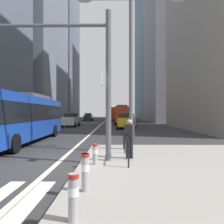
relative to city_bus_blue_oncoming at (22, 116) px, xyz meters
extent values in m
plane|color=#303033|center=(3.97, 14.20, -1.84)|extent=(160.00, 160.00, 0.00)
cube|color=gray|center=(9.47, -6.80, -1.76)|extent=(9.00, 10.00, 0.15)
cube|color=silver|center=(4.32, -9.80, -1.83)|extent=(0.45, 3.20, 0.01)
cube|color=silver|center=(5.22, -9.80, -1.83)|extent=(0.45, 3.20, 0.01)
cube|color=silver|center=(6.12, -9.80, -1.83)|extent=(0.45, 3.20, 0.01)
cube|color=silver|center=(7.02, -9.80, -1.83)|extent=(0.45, 3.20, 0.01)
cube|color=beige|center=(3.97, 24.20, -1.83)|extent=(0.20, 80.00, 0.01)
cube|color=slate|center=(-12.03, 34.48, 21.79)|extent=(11.00, 20.73, 47.26)
cube|color=slate|center=(-12.03, 57.82, 24.31)|extent=(10.24, 18.65, 52.29)
cube|color=gray|center=(20.97, 35.53, 15.93)|extent=(13.63, 17.85, 35.52)
cube|color=slate|center=(20.97, 58.71, 21.78)|extent=(13.27, 24.29, 47.23)
cube|color=#14389E|center=(0.00, -0.03, -0.11)|extent=(2.69, 11.94, 2.75)
cube|color=black|center=(0.00, -0.03, 0.23)|extent=(2.73, 11.70, 1.10)
cube|color=#4C4C51|center=(-0.03, 1.75, 1.41)|extent=(1.82, 4.31, 0.30)
cylinder|color=black|center=(1.26, -3.82, -1.34)|extent=(0.32, 1.00, 1.00)
cylinder|color=black|center=(1.14, 3.79, -1.34)|extent=(0.32, 1.00, 1.00)
cylinder|color=black|center=(-1.26, 3.75, -1.34)|extent=(0.32, 1.00, 1.00)
cube|color=red|center=(7.63, 26.04, -0.11)|extent=(2.57, 11.63, 2.75)
cube|color=black|center=(7.63, 26.04, 0.23)|extent=(2.61, 11.40, 1.10)
cube|color=#4C4C51|center=(7.62, 24.30, 1.41)|extent=(1.77, 4.19, 0.30)
cylinder|color=black|center=(6.45, 29.77, -1.34)|extent=(0.31, 1.00, 1.00)
cylinder|color=black|center=(8.85, 29.76, -1.34)|extent=(0.31, 1.00, 1.00)
cylinder|color=black|center=(6.41, 22.33, -1.34)|extent=(0.31, 1.00, 1.00)
cylinder|color=black|center=(8.81, 22.32, -1.34)|extent=(0.31, 1.00, 1.00)
cube|color=red|center=(6.28, 42.35, -0.11)|extent=(2.59, 10.79, 2.75)
cube|color=black|center=(6.28, 42.35, 0.23)|extent=(2.63, 10.57, 1.10)
cube|color=#4C4C51|center=(6.27, 40.73, 1.41)|extent=(1.78, 3.89, 0.30)
cylinder|color=black|center=(5.11, 45.81, -1.34)|extent=(0.31, 1.00, 1.00)
cylinder|color=black|center=(7.51, 45.79, -1.34)|extent=(0.31, 1.00, 1.00)
cylinder|color=black|center=(5.06, 38.91, -1.34)|extent=(0.31, 1.00, 1.00)
cylinder|color=black|center=(7.46, 38.89, -1.34)|extent=(0.31, 1.00, 1.00)
cube|color=silver|center=(-0.09, 16.97, -0.97)|extent=(1.90, 4.20, 1.10)
cube|color=black|center=(-0.09, 17.12, -0.16)|extent=(1.56, 2.28, 0.52)
cylinder|color=black|center=(0.78, 15.53, -1.52)|extent=(0.24, 0.65, 0.64)
cylinder|color=black|center=(-1.04, 15.58, -1.52)|extent=(0.24, 0.65, 0.64)
cylinder|color=black|center=(0.86, 18.35, -1.52)|extent=(0.24, 0.65, 0.64)
cylinder|color=black|center=(-0.96, 18.40, -1.52)|extent=(0.24, 0.65, 0.64)
cube|color=#B2A899|center=(8.02, 14.65, -0.97)|extent=(1.88, 4.13, 1.10)
cube|color=black|center=(8.03, 14.50, -0.16)|extent=(1.55, 2.24, 0.52)
cylinder|color=black|center=(7.08, 16.02, -1.52)|extent=(0.24, 0.65, 0.64)
cylinder|color=black|center=(8.90, 16.06, -1.52)|extent=(0.24, 0.65, 0.64)
cylinder|color=black|center=(7.15, 13.24, -1.52)|extent=(0.24, 0.65, 0.64)
cylinder|color=black|center=(8.97, 13.29, -1.52)|extent=(0.24, 0.65, 0.64)
cube|color=gold|center=(7.62, 13.21, -0.97)|extent=(1.97, 4.25, 1.10)
cube|color=black|center=(7.61, 13.06, -0.16)|extent=(1.60, 2.32, 0.52)
cylinder|color=black|center=(6.77, 14.66, -1.52)|extent=(0.25, 0.65, 0.64)
cylinder|color=black|center=(8.59, 14.58, -1.52)|extent=(0.25, 0.65, 0.64)
cylinder|color=black|center=(6.64, 11.83, -1.52)|extent=(0.25, 0.65, 0.64)
cylinder|color=black|center=(8.46, 11.75, -1.52)|extent=(0.25, 0.65, 0.64)
cube|color=#232838|center=(-0.02, 37.50, -0.97)|extent=(1.79, 4.23, 1.10)
cube|color=black|center=(-0.02, 37.65, -0.16)|extent=(1.50, 2.29, 0.52)
cylinder|color=black|center=(0.88, 36.06, -1.52)|extent=(0.22, 0.64, 0.64)
cylinder|color=black|center=(-0.94, 36.06, -1.52)|extent=(0.22, 0.64, 0.64)
cylinder|color=black|center=(0.89, 38.93, -1.52)|extent=(0.22, 0.64, 0.64)
cylinder|color=black|center=(-0.93, 38.94, -1.52)|extent=(0.22, 0.64, 0.64)
cylinder|color=#515156|center=(6.04, -5.98, 1.31)|extent=(0.22, 0.22, 6.00)
cylinder|color=#515156|center=(2.64, -5.98, 3.71)|extent=(6.79, 0.14, 0.14)
cube|color=white|center=(5.79, -6.16, 1.51)|extent=(0.04, 0.60, 0.44)
cylinder|color=#56565B|center=(7.14, -3.40, 2.31)|extent=(0.20, 0.20, 8.00)
ellipsoid|color=#B2B2B7|center=(4.74, -3.40, 6.06)|extent=(0.70, 0.32, 0.20)
ellipsoid|color=#B2B2B7|center=(9.54, -3.40, 6.06)|extent=(0.70, 0.32, 0.20)
cylinder|color=#99999E|center=(5.56, -10.80, -1.27)|extent=(0.18, 0.18, 0.84)
cylinder|color=white|center=(5.56, -10.80, -1.17)|extent=(0.19, 0.19, 0.15)
cylinder|color=#B21E19|center=(5.56, -10.80, -0.89)|extent=(0.20, 0.20, 0.08)
cylinder|color=#99999E|center=(5.57, -9.35, -1.23)|extent=(0.18, 0.18, 0.91)
cylinder|color=white|center=(5.57, -9.35, -1.12)|extent=(0.19, 0.19, 0.16)
cylinder|color=#B21E19|center=(5.57, -9.35, -0.81)|extent=(0.20, 0.20, 0.08)
cylinder|color=#99999E|center=(5.57, -6.64, -1.31)|extent=(0.18, 0.18, 0.75)
cylinder|color=white|center=(5.57, -6.64, -1.22)|extent=(0.19, 0.19, 0.14)
cylinder|color=#B21E19|center=(5.57, -6.64, -0.97)|extent=(0.20, 0.20, 0.08)
cylinder|color=black|center=(6.77, -7.09, -1.21)|extent=(0.06, 0.06, 0.95)
cylinder|color=black|center=(6.77, -5.75, -1.21)|extent=(0.06, 0.06, 0.95)
cylinder|color=black|center=(6.77, -4.41, -1.21)|extent=(0.06, 0.06, 0.95)
cylinder|color=black|center=(6.77, -3.08, -1.21)|extent=(0.06, 0.06, 0.95)
cylinder|color=black|center=(6.77, -5.08, -0.74)|extent=(0.06, 4.01, 0.06)
cylinder|color=black|center=(6.98, -5.60, -1.29)|extent=(0.15, 0.15, 0.79)
cylinder|color=black|center=(6.84, -5.51, -1.29)|extent=(0.15, 0.15, 0.79)
cube|color=#232328|center=(6.91, -5.56, -0.59)|extent=(0.45, 0.40, 0.61)
sphere|color=tan|center=(6.91, -5.56, -0.17)|extent=(0.22, 0.22, 0.22)
camera|label=1|loc=(6.28, -14.57, 0.22)|focal=34.59mm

